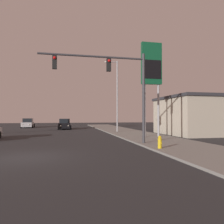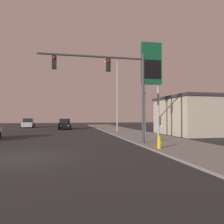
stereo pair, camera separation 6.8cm
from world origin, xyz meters
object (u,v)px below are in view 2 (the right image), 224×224
Objects in this scene: car_silver at (28,123)px; fire_hydrant at (159,142)px; car_black at (65,124)px; gas_station_sign at (151,69)px; street_lamp at (116,92)px; traffic_light_mast at (114,78)px.

car_silver reaches higher than fire_hydrant.
car_silver is 5.71× the size of fire_hydrant.
car_black is 19.11m from gas_station_sign.
car_black is 0.48× the size of street_lamp.
traffic_light_mast reaches higher than car_black.
car_silver is 32.49m from fire_hydrant.
car_black is 21.47m from traffic_light_mast.
car_silver is at bearing 130.26° from street_lamp.
traffic_light_mast is 0.83× the size of gas_station_sign.
fire_hydrant is at bearing -108.81° from gas_station_sign.
traffic_light_mast reaches higher than fire_hydrant.
car_black is at bearing 116.71° from gas_station_sign.
gas_station_sign reaches higher than car_silver.
fire_hydrant is (5.70, -23.51, -0.27)m from car_black.
street_lamp reaches higher than traffic_light_mast.
car_silver is at bearing -43.84° from car_black.
gas_station_sign is (14.79, -22.81, 5.86)m from car_silver.
gas_station_sign reaches higher than car_black.
car_silver and car_black have the same top height.
street_lamp reaches higher than car_silver.
street_lamp is at bearing 103.20° from gas_station_sign.
car_silver is at bearing 122.95° from gas_station_sign.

